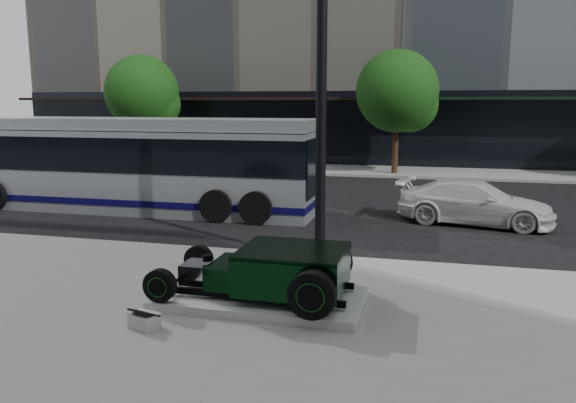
% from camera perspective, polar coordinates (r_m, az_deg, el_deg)
% --- Properties ---
extents(ground, '(120.00, 120.00, 0.00)m').
position_cam_1_polar(ground, '(14.43, 3.40, -3.70)').
color(ground, black).
rests_on(ground, ground).
extents(sidewalk_far, '(70.00, 4.00, 0.12)m').
position_cam_1_polar(sidewalk_far, '(28.09, 8.83, 3.08)').
color(sidewalk_far, gray).
rests_on(sidewalk_far, ground).
extents(street_trees, '(29.80, 3.80, 5.70)m').
position_cam_1_polar(street_trees, '(26.88, 11.32, 10.61)').
color(street_trees, black).
rests_on(street_trees, sidewalk_far).
extents(display_plinth, '(3.40, 1.80, 0.15)m').
position_cam_1_polar(display_plinth, '(9.56, -2.75, -9.73)').
color(display_plinth, silver).
rests_on(display_plinth, sidewalk_near).
extents(hot_rod, '(3.22, 2.00, 0.81)m').
position_cam_1_polar(hot_rod, '(9.32, -0.80, -7.00)').
color(hot_rod, black).
rests_on(hot_rod, display_plinth).
extents(info_plaque, '(0.47, 0.40, 0.31)m').
position_cam_1_polar(info_plaque, '(8.78, -14.39, -11.55)').
color(info_plaque, silver).
rests_on(info_plaque, sidewalk_near).
extents(lamppost, '(0.40, 0.40, 7.31)m').
position_cam_1_polar(lamppost, '(11.78, 3.40, 10.39)').
color(lamppost, black).
rests_on(lamppost, sidewalk_near).
extents(transit_bus, '(12.12, 2.88, 2.92)m').
position_cam_1_polar(transit_bus, '(18.75, -15.59, 3.76)').
color(transit_bus, '#A2A6AB').
rests_on(transit_bus, ground).
extents(white_sedan, '(4.51, 2.47, 1.24)m').
position_cam_1_polar(white_sedan, '(16.77, 18.44, -0.10)').
color(white_sedan, white).
rests_on(white_sedan, ground).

